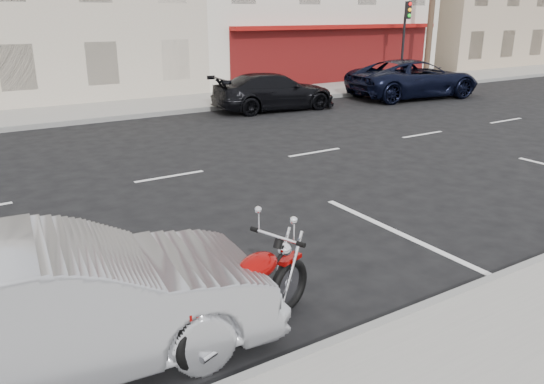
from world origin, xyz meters
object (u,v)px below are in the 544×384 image
at_px(traffic_light, 405,32).
at_px(fire_hydrant, 377,76).
at_px(motorcycle, 290,273).
at_px(suv_far, 414,79).
at_px(car_far, 274,92).
at_px(sedan_silver, 55,307).

distance_m(traffic_light, fire_hydrant, 2.53).
bearing_deg(traffic_light, motorcycle, -138.72).
bearing_deg(suv_far, car_far, 92.36).
height_order(motorcycle, car_far, car_far).
relative_size(motorcycle, suv_far, 0.36).
bearing_deg(motorcycle, car_far, 39.48).
xyz_separation_m(fire_hydrant, motorcycle, (-14.84, -14.52, -0.04)).
relative_size(fire_hydrant, suv_far, 0.13).
height_order(fire_hydrant, motorcycle, motorcycle).
bearing_deg(sedan_silver, motorcycle, -90.28).
bearing_deg(suv_far, traffic_light, -30.48).
xyz_separation_m(traffic_light, sedan_silver, (-18.95, -14.09, -1.83)).
bearing_deg(suv_far, sedan_silver, 131.38).
bearing_deg(motorcycle, traffic_light, 22.40).
bearing_deg(car_far, fire_hydrant, -65.32).
height_order(traffic_light, sedan_silver, traffic_light).
bearing_deg(traffic_light, suv_far, -128.12).
height_order(traffic_light, motorcycle, traffic_light).
distance_m(traffic_light, motorcycle, 21.84).
bearing_deg(suv_far, fire_hydrant, -7.60).
height_order(fire_hydrant, sedan_silver, sedan_silver).
height_order(traffic_light, suv_far, traffic_light).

